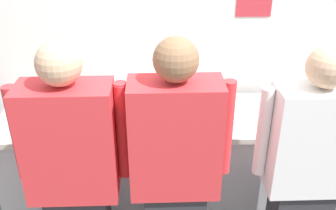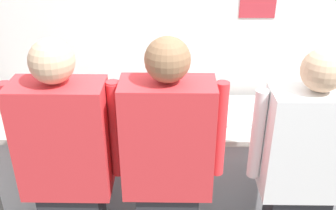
{
  "view_description": "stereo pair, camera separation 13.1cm",
  "coord_description": "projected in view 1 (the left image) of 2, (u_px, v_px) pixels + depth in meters",
  "views": [
    {
      "loc": [
        -0.18,
        -2.05,
        2.24
      ],
      "look_at": [
        -0.09,
        0.4,
        0.96
      ],
      "focal_mm": 41.6,
      "sensor_mm": 36.0,
      "label": 1
    },
    {
      "loc": [
        -0.05,
        -2.05,
        2.24
      ],
      "look_at": [
        -0.09,
        0.4,
        0.96
      ],
      "focal_mm": 41.6,
      "sensor_mm": 36.0,
      "label": 2
    }
  ],
  "objects": [
    {
      "name": "wall_back",
      "position": [
        178.0,
        27.0,
        2.94
      ],
      "size": [
        4.04,
        0.11,
        2.81
      ],
      "color": "white",
      "rests_on": "ground"
    },
    {
      "name": "prep_counter",
      "position": [
        180.0,
        166.0,
        2.97
      ],
      "size": [
        2.58,
        0.67,
        0.9
      ],
      "color": "#B2B2B7",
      "rests_on": "ground"
    },
    {
      "name": "chef_near_left",
      "position": [
        75.0,
        180.0,
        2.13
      ],
      "size": [
        0.62,
        0.24,
        1.69
      ],
      "color": "#2D2D33",
      "rests_on": "ground"
    },
    {
      "name": "chef_center",
      "position": [
        175.0,
        176.0,
        2.15
      ],
      "size": [
        0.62,
        0.24,
        1.7
      ],
      "color": "#2D2D33",
      "rests_on": "ground"
    },
    {
      "name": "chef_far_right",
      "position": [
        305.0,
        176.0,
        2.21
      ],
      "size": [
        0.6,
        0.24,
        1.63
      ],
      "color": "#2D2D33",
      "rests_on": "ground"
    },
    {
      "name": "plate_stack_front",
      "position": [
        180.0,
        115.0,
        2.69
      ],
      "size": [
        0.23,
        0.23,
        0.07
      ],
      "color": "white",
      "rests_on": "prep_counter"
    },
    {
      "name": "plate_stack_rear",
      "position": [
        282.0,
        109.0,
        2.78
      ],
      "size": [
        0.22,
        0.22,
        0.06
      ],
      "color": "white",
      "rests_on": "prep_counter"
    },
    {
      "name": "mixing_bowl_steel",
      "position": [
        100.0,
        110.0,
        2.71
      ],
      "size": [
        0.32,
        0.32,
        0.12
      ],
      "primitive_type": "cylinder",
      "color": "#B7BABF",
      "rests_on": "prep_counter"
    },
    {
      "name": "sheet_tray",
      "position": [
        236.0,
        113.0,
        2.77
      ],
      "size": [
        0.45,
        0.36,
        0.02
      ],
      "primitive_type": "cube",
      "rotation": [
        0.0,
        0.0,
        0.11
      ],
      "color": "#B7BABF",
      "rests_on": "prep_counter"
    },
    {
      "name": "squeeze_bottle_primary",
      "position": [
        57.0,
        95.0,
        2.87
      ],
      "size": [
        0.06,
        0.06,
        0.18
      ],
      "color": "red",
      "rests_on": "prep_counter"
    },
    {
      "name": "squeeze_bottle_secondary",
      "position": [
        54.0,
        99.0,
        2.78
      ],
      "size": [
        0.06,
        0.06,
        0.19
      ],
      "color": "orange",
      "rests_on": "prep_counter"
    },
    {
      "name": "squeeze_bottle_spare",
      "position": [
        170.0,
        94.0,
        2.86
      ],
      "size": [
        0.06,
        0.06,
        0.19
      ],
      "color": "#E5E066",
      "rests_on": "prep_counter"
    },
    {
      "name": "ramekin_green_sauce",
      "position": [
        323.0,
        100.0,
        2.92
      ],
      "size": [
        0.09,
        0.09,
        0.04
      ],
      "color": "white",
      "rests_on": "prep_counter"
    },
    {
      "name": "ramekin_orange_sauce",
      "position": [
        51.0,
        128.0,
        2.55
      ],
      "size": [
        0.1,
        0.1,
        0.04
      ],
      "color": "white",
      "rests_on": "prep_counter"
    },
    {
      "name": "ramekin_red_sauce",
      "position": [
        64.0,
        118.0,
        2.67
      ],
      "size": [
        0.09,
        0.09,
        0.05
      ],
      "color": "white",
      "rests_on": "prep_counter"
    },
    {
      "name": "ramekin_yellow_sauce",
      "position": [
        155.0,
        111.0,
        2.77
      ],
      "size": [
        0.09,
        0.09,
        0.04
      ],
      "color": "white",
      "rests_on": "prep_counter"
    },
    {
      "name": "deli_cup",
      "position": [
        136.0,
        98.0,
        2.88
      ],
      "size": [
        0.09,
        0.09,
        0.1
      ],
      "primitive_type": "cylinder",
      "color": "white",
      "rests_on": "prep_counter"
    }
  ]
}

